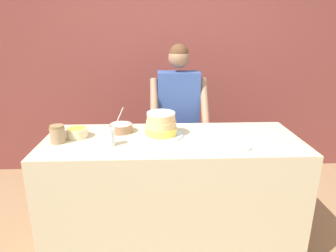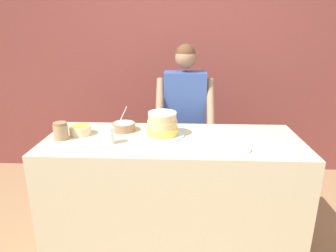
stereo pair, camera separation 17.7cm
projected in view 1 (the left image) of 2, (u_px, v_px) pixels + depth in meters
wall_back at (165, 64)px, 3.47m from camera, size 10.00×0.05×2.60m
counter at (172, 194)px, 2.34m from camera, size 1.88×0.73×0.92m
person_baker at (178, 113)px, 2.80m from camera, size 0.52×0.44×1.56m
cake at (161, 125)px, 2.23m from camera, size 0.33×0.33×0.18m
frosting_bowl_orange at (77, 132)px, 2.21m from camera, size 0.16×0.16×0.07m
frosting_bowl_white at (121, 128)px, 2.32m from camera, size 0.18×0.18×0.18m
drinking_glass at (110, 137)px, 2.05m from camera, size 0.06×0.06×0.12m
ceramic_plate at (236, 146)px, 2.04m from camera, size 0.20×0.20×0.01m
stoneware_jar at (58, 134)px, 2.10m from camera, size 0.10×0.10×0.13m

